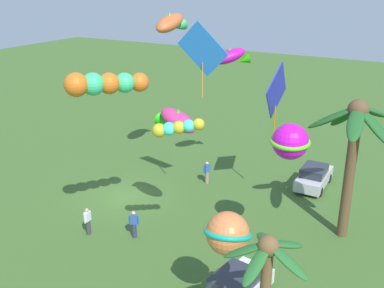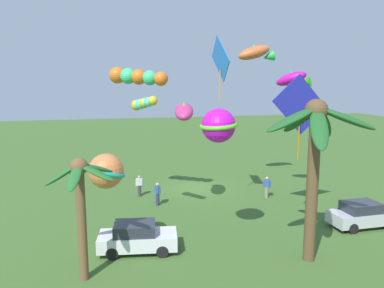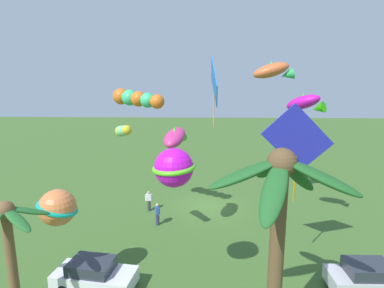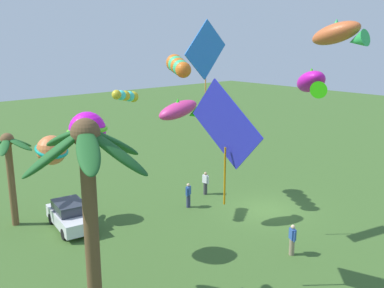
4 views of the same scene
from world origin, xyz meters
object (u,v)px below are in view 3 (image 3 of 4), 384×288
Objects in this scene: parked_car_0 at (94,275)px; spectator_0 at (157,214)px; kite_fish_1 at (273,71)px; kite_ball_2 at (58,207)px; spectator_2 at (149,201)px; kite_fish_4 at (305,103)px; kite_diamond_5 at (297,140)px; kite_tube_6 at (123,131)px; palm_tree_1 at (9,235)px; spectator_1 at (274,217)px; kite_ball_8 at (174,168)px; palm_tree_0 at (280,201)px; kite_fish_3 at (176,137)px; kite_diamond_7 at (214,83)px; parked_car_1 at (370,278)px; kite_tube_0 at (136,99)px.

parked_car_0 is 2.58× the size of spectator_0.
kite_fish_1 is 1.38× the size of kite_ball_2.
kite_fish_1 reaches higher than kite_ball_2.
spectator_2 is 13.39m from kite_fish_4.
kite_diamond_5 is (-11.33, -2.30, 2.75)m from kite_ball_2.
kite_fish_1 is 11.61m from kite_tube_6.
kite_ball_2 is (-1.08, -1.99, 0.35)m from palm_tree_1.
spectator_1 is 0.68× the size of kite_ball_8.
palm_tree_0 reaches higher than spectator_0.
kite_fish_4 is at bearing 160.17° from spectator_2.
palm_tree_1 reaches higher than spectator_1.
parked_car_0 is 2.58× the size of spectator_1.
spectator_2 is 10.48m from kite_ball_2.
kite_ball_2 is at bearing 46.77° from kite_fish_3.
kite_diamond_7 reaches higher than kite_tube_6.
kite_diamond_5 reaches higher than parked_car_1.
kite_tube_0 is 10.59m from kite_diamond_5.
kite_ball_2 is (11.58, 9.66, -6.32)m from kite_fish_1.
kite_fish_1 is 8.18m from kite_diamond_5.
parked_car_0 is (7.94, -2.84, -5.02)m from palm_tree_0.
kite_diamond_5 is at bearing 68.54° from kite_fish_4.
parked_car_0 is at bearing 42.92° from kite_fish_1.
kite_fish_4 is (-13.82, -7.86, 4.68)m from palm_tree_1.
spectator_1 is 10.17m from kite_fish_1.
kite_tube_6 is 5.28m from kite_ball_8.
spectator_1 is 12.26m from kite_tube_0.
kite_tube_0 reaches higher than kite_fish_4.
kite_tube_6 is at bearing 15.81° from kite_diamond_7.
parked_car_1 is (-13.20, -0.18, 0.00)m from parked_car_0.
kite_fish_4 is at bearing -111.74° from palm_tree_0.
palm_tree_0 reaches higher than kite_ball_2.
spectator_2 is at bearing -39.45° from kite_diamond_5.
kite_tube_0 is (1.26, -0.28, 7.97)m from spectator_0.
kite_diamond_5 reaches higher than palm_tree_0.
parked_car_0 is 1.02× the size of kite_diamond_7.
kite_ball_8 is (-3.99, 0.72, 5.62)m from parked_car_0.
parked_car_1 is 15.03m from kite_ball_2.
kite_fish_1 is at bearing -71.98° from parked_car_1.
parked_car_0 is 14.92m from kite_fish_4.
spectator_1 is 0.43× the size of kite_tube_0.
parked_car_1 is 9.79m from kite_fish_4.
palm_tree_1 is at bearing 72.76° from spectator_2.
kite_tube_0 is at bearing -3.21° from spectator_1.
spectator_1 is at bearing -41.20° from kite_fish_4.
kite_diamond_5 is at bearing -168.54° from kite_ball_2.
kite_tube_6 is at bearing 31.64° from kite_fish_3.
parked_car_0 is 1.76× the size of kite_ball_8.
kite_ball_2 is at bearing 7.86° from parked_car_0.
palm_tree_1 is 2.31× the size of kite_ball_8.
kite_fish_1 is at bearing -166.63° from kite_tube_0.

